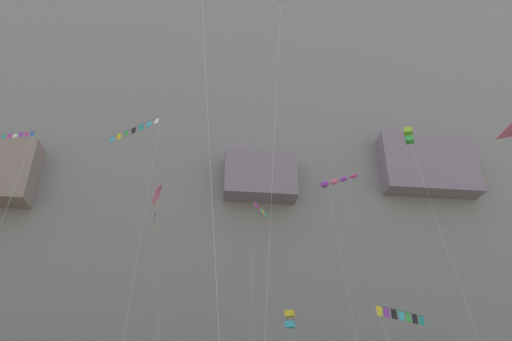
{
  "coord_description": "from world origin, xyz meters",
  "views": [
    {
      "loc": [
        -5.86,
        -5.25,
        2.97
      ],
      "look_at": [
        -2.48,
        24.08,
        19.44
      ],
      "focal_mm": 33.47,
      "sensor_mm": 36.0,
      "label": 1
    }
  ],
  "objects": [
    {
      "name": "cliff_face",
      "position": [
        -0.01,
        54.64,
        38.67
      ],
      "size": [
        180.0,
        26.71,
        77.39
      ],
      "color": "gray",
      "rests_on": "ground"
    },
    {
      "name": "kite_banner_upper_left",
      "position": [
        4.92,
        19.87,
        8.43
      ],
      "size": [
        3.73,
        5.27,
        8.93
      ],
      "color": "black",
      "rests_on": "ground"
    },
    {
      "name": "kite_banner_mid_right",
      "position": [
        -0.98,
        34.1,
        19.21
      ],
      "size": [
        2.24,
        2.97,
        21.29
      ],
      "color": "black",
      "rests_on": "ground"
    },
    {
      "name": "kite_banner_high_left",
      "position": [
        -12.87,
        32.74,
        26.97
      ],
      "size": [
        5.27,
        4.27,
        28.23
      ],
      "color": "black",
      "rests_on": "ground"
    },
    {
      "name": "kite_delta_low_center",
      "position": [
        -0.76,
        19.85,
        31.33
      ],
      "size": [
        3.49,
        4.09,
        32.98
      ],
      "color": "orange",
      "rests_on": "ground"
    },
    {
      "name": "kite_box_low_left",
      "position": [
        0.39,
        28.22,
        10.02
      ],
      "size": [
        2.71,
        4.68,
        10.65
      ],
      "color": "yellow",
      "rests_on": "ground"
    },
    {
      "name": "kite_banner_far_right",
      "position": [
        -20.21,
        26.25,
        20.07
      ],
      "size": [
        3.15,
        2.85,
        22.88
      ],
      "color": "black",
      "rests_on": "ground"
    },
    {
      "name": "kite_diamond_high_right",
      "position": [
        -10.0,
        31.63,
        20.45
      ],
      "size": [
        2.72,
        3.16,
        22.06
      ],
      "color": "pink",
      "rests_on": "ground"
    },
    {
      "name": "kite_box_low_right",
      "position": [
        8.24,
        21.73,
        21.5
      ],
      "size": [
        1.32,
        3.78,
        22.26
      ],
      "color": "#8CCC33",
      "rests_on": "ground"
    },
    {
      "name": "kite_windsock_mid_left",
      "position": [
        5.79,
        32.95,
        23.6
      ],
      "size": [
        3.12,
        2.87,
        24.04
      ],
      "color": "purple",
      "rests_on": "ground"
    }
  ]
}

